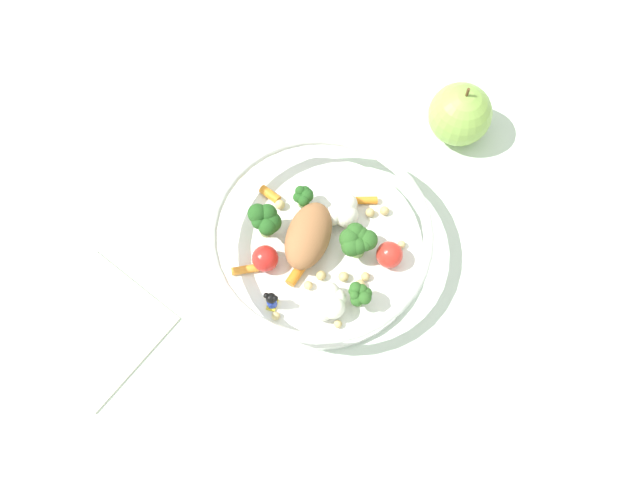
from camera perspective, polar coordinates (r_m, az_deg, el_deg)
name	(u,v)px	position (r m, az deg, el deg)	size (l,w,h in m)	color
ground_plane	(321,263)	(0.76, 0.11, -2.01)	(2.40, 2.40, 0.00)	silver
food_container	(321,242)	(0.74, 0.07, -0.16)	(0.25, 0.25, 0.06)	white
loose_apple	(460,114)	(0.83, 12.09, 10.65)	(0.08, 0.08, 0.09)	#8CB74C
folded_napkin	(95,328)	(0.77, -19.01, -7.24)	(0.13, 0.13, 0.01)	silver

